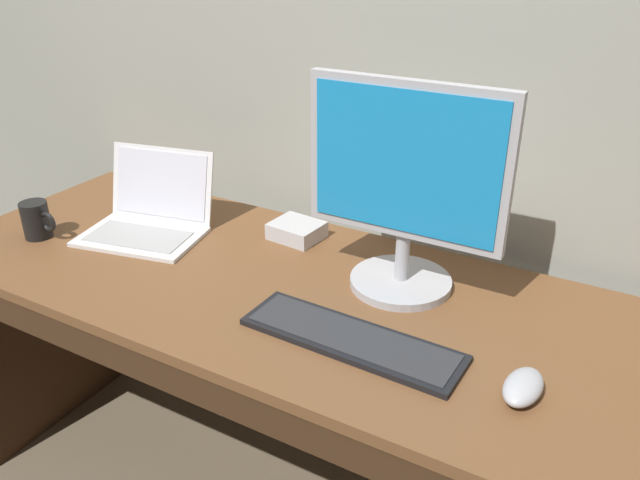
{
  "coord_description": "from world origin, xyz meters",
  "views": [
    {
      "loc": [
        0.72,
        -1.1,
        1.54
      ],
      "look_at": [
        0.1,
        0.0,
        0.91
      ],
      "focal_mm": 35.4,
      "sensor_mm": 36.0,
      "label": 1
    }
  ],
  "objects": [
    {
      "name": "laptop_white",
      "position": [
        -0.48,
        0.06,
        0.82
      ],
      "size": [
        0.37,
        0.33,
        0.21
      ],
      "color": "white",
      "rests_on": "desk"
    },
    {
      "name": "wired_keyboard",
      "position": [
        0.25,
        -0.13,
        0.78
      ],
      "size": [
        0.47,
        0.15,
        0.02
      ],
      "color": "black",
      "rests_on": "desk"
    },
    {
      "name": "coffee_mug",
      "position": [
        -0.72,
        -0.12,
        0.82
      ],
      "size": [
        0.11,
        0.07,
        0.1
      ],
      "color": "black",
      "rests_on": "desk"
    },
    {
      "name": "external_monitor",
      "position": [
        0.25,
        0.12,
        1.02
      ],
      "size": [
        0.46,
        0.24,
        0.49
      ],
      "color": "#B7B7BC",
      "rests_on": "desk"
    },
    {
      "name": "computer_mouse",
      "position": [
        0.59,
        -0.13,
        0.79
      ],
      "size": [
        0.08,
        0.12,
        0.04
      ],
      "primitive_type": "ellipsoid",
      "rotation": [
        0.0,
        0.0,
        -0.08
      ],
      "color": "#B7B7BC",
      "rests_on": "desk"
    },
    {
      "name": "external_drive_box",
      "position": [
        -0.1,
        0.23,
        0.79
      ],
      "size": [
        0.14,
        0.13,
        0.04
      ],
      "primitive_type": "cube",
      "rotation": [
        0.0,
        0.0,
        -0.09
      ],
      "color": "silver",
      "rests_on": "desk"
    },
    {
      "name": "desk",
      "position": [
        0.0,
        -0.01,
        0.55
      ],
      "size": [
        1.89,
        0.7,
        0.77
      ],
      "color": "brown",
      "rests_on": "ground"
    }
  ]
}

